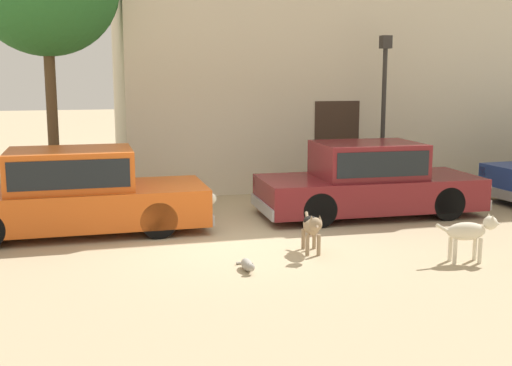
{
  "coord_description": "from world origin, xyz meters",
  "views": [
    {
      "loc": [
        -2.32,
        -10.16,
        2.75
      ],
      "look_at": [
        0.39,
        0.2,
        0.9
      ],
      "focal_mm": 44.97,
      "sensor_mm": 36.0,
      "label": 1
    }
  ],
  "objects_px": {
    "stray_dog_tan": "(471,231)",
    "street_lamp": "(384,93)",
    "stray_cat": "(247,265)",
    "parked_sedan_nearest": "(73,192)",
    "stray_dog_spotted": "(312,226)",
    "parked_sedan_second": "(368,180)"
  },
  "relations": [
    {
      "from": "parked_sedan_second",
      "to": "parked_sedan_nearest",
      "type": "bearing_deg",
      "value": -178.31
    },
    {
      "from": "parked_sedan_nearest",
      "to": "stray_dog_spotted",
      "type": "distance_m",
      "value": 4.23
    },
    {
      "from": "street_lamp",
      "to": "parked_sedan_second",
      "type": "bearing_deg",
      "value": -122.13
    },
    {
      "from": "stray_dog_tan",
      "to": "street_lamp",
      "type": "bearing_deg",
      "value": 86.76
    },
    {
      "from": "stray_cat",
      "to": "street_lamp",
      "type": "height_order",
      "value": "street_lamp"
    },
    {
      "from": "stray_cat",
      "to": "street_lamp",
      "type": "xyz_separation_m",
      "value": [
        4.35,
        4.82,
        2.22
      ]
    },
    {
      "from": "stray_cat",
      "to": "street_lamp",
      "type": "relative_size",
      "value": 0.16
    },
    {
      "from": "stray_dog_spotted",
      "to": "stray_cat",
      "type": "bearing_deg",
      "value": -53.02
    },
    {
      "from": "parked_sedan_nearest",
      "to": "parked_sedan_second",
      "type": "height_order",
      "value": "parked_sedan_nearest"
    },
    {
      "from": "stray_dog_tan",
      "to": "street_lamp",
      "type": "xyz_separation_m",
      "value": [
        1.09,
        5.24,
        1.84
      ]
    },
    {
      "from": "stray_dog_tan",
      "to": "stray_cat",
      "type": "distance_m",
      "value": 3.31
    },
    {
      "from": "parked_sedan_second",
      "to": "stray_cat",
      "type": "xyz_separation_m",
      "value": [
        -3.14,
        -2.89,
        -0.62
      ]
    },
    {
      "from": "parked_sedan_nearest",
      "to": "street_lamp",
      "type": "relative_size",
      "value": 1.31
    },
    {
      "from": "parked_sedan_nearest",
      "to": "stray_dog_spotted",
      "type": "bearing_deg",
      "value": -33.06
    },
    {
      "from": "parked_sedan_second",
      "to": "stray_dog_spotted",
      "type": "height_order",
      "value": "parked_sedan_second"
    },
    {
      "from": "parked_sedan_nearest",
      "to": "stray_cat",
      "type": "distance_m",
      "value": 3.79
    },
    {
      "from": "street_lamp",
      "to": "parked_sedan_nearest",
      "type": "bearing_deg",
      "value": -163.99
    },
    {
      "from": "parked_sedan_nearest",
      "to": "stray_dog_tan",
      "type": "distance_m",
      "value": 6.54
    },
    {
      "from": "stray_dog_tan",
      "to": "stray_cat",
      "type": "height_order",
      "value": "stray_dog_tan"
    },
    {
      "from": "parked_sedan_nearest",
      "to": "stray_cat",
      "type": "xyz_separation_m",
      "value": [
        2.38,
        -2.89,
        -0.64
      ]
    },
    {
      "from": "parked_sedan_nearest",
      "to": "stray_dog_spotted",
      "type": "height_order",
      "value": "parked_sedan_nearest"
    },
    {
      "from": "stray_cat",
      "to": "parked_sedan_nearest",
      "type": "bearing_deg",
      "value": -140.88
    }
  ]
}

